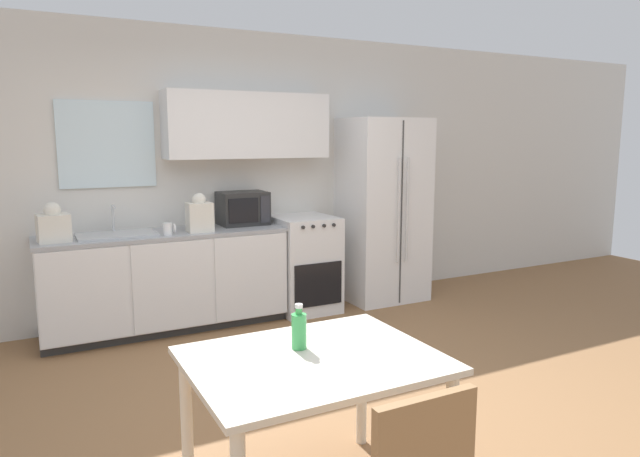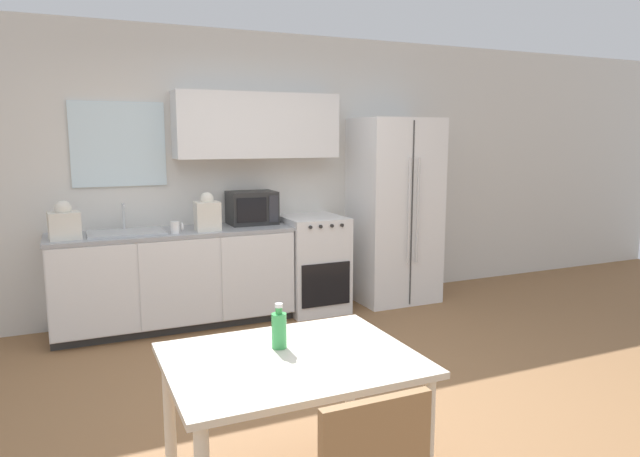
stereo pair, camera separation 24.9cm
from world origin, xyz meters
name	(u,v)px [view 1 (the left image)]	position (x,y,z in m)	size (l,w,h in m)	color
ground_plane	(317,407)	(0.00, 0.00, 0.00)	(12.00, 12.00, 0.00)	olive
wall_back	(212,168)	(0.04, 2.26, 1.41)	(12.00, 0.38, 2.70)	silver
kitchen_counter	(166,281)	(-0.50, 1.96, 0.44)	(2.11, 0.61, 0.88)	#333333
oven_range	(303,263)	(0.84, 1.93, 0.47)	(0.57, 0.66, 0.94)	white
refrigerator	(383,210)	(1.76, 1.92, 0.95)	(0.82, 0.70, 1.89)	white
kitchen_sink	(117,234)	(-0.89, 1.96, 0.90)	(0.64, 0.40, 0.25)	#B7BABC
microwave	(243,208)	(0.27, 2.05, 1.04)	(0.44, 0.34, 0.31)	#282828
coffee_mug	(168,229)	(-0.50, 1.79, 0.93)	(0.11, 0.08, 0.10)	white
grocery_bag_0	(53,225)	(-1.37, 1.88, 1.02)	(0.26, 0.22, 0.32)	silver
grocery_bag_1	(199,215)	(-0.21, 1.84, 1.03)	(0.22, 0.19, 0.34)	silver
dining_table	(313,378)	(-0.46, -0.86, 0.63)	(1.10, 0.86, 0.73)	beige
drink_bottle	(299,330)	(-0.47, -0.74, 0.81)	(0.07, 0.07, 0.21)	#3FB259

